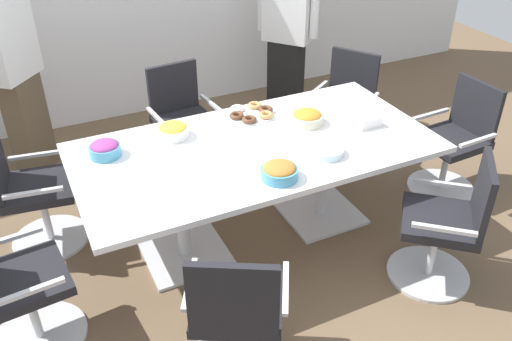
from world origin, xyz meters
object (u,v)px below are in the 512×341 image
object	(u,v)px
snack_bowl_pretzels	(280,171)
snack_bowl_chips_orange	(307,117)
office_chair_4	(15,291)
person_standing_0	(14,67)
snack_bowl_chips_yellow	(173,130)
plate_stack	(326,151)
office_chair_6	(447,229)
office_chair_1	(344,111)
office_chair_5	(237,318)
person_standing_1	(287,33)
napkin_pile	(365,120)
office_chair_2	(183,126)
conference_table	(256,161)
snack_bowl_candy_mix	(105,149)
donut_platter	(251,113)
office_chair_3	(32,195)
office_chair_0	(454,145)

from	to	relation	value
snack_bowl_pretzels	snack_bowl_chips_orange	bearing A→B (deg)	46.83
office_chair_4	person_standing_0	xyz separation A→B (m)	(0.29, 1.98, 0.53)
snack_bowl_chips_yellow	plate_stack	xyz separation A→B (m)	(0.82, -0.65, -0.03)
office_chair_6	plate_stack	size ratio (longest dim) A/B	3.91
office_chair_1	person_standing_0	xyz separation A→B (m)	(-2.57, 0.89, 0.53)
office_chair_4	snack_bowl_chips_yellow	bearing A→B (deg)	114.62
office_chair_5	office_chair_4	bearing A→B (deg)	174.51
office_chair_5	snack_bowl_chips_yellow	distance (m)	1.44
person_standing_1	napkin_pile	distance (m)	1.68
office_chair_6	snack_bowl_chips_orange	world-z (taller)	office_chair_6
office_chair_2	conference_table	bearing A→B (deg)	92.56
snack_bowl_pretzels	office_chair_1	bearing A→B (deg)	42.51
snack_bowl_pretzels	conference_table	bearing A→B (deg)	83.85
conference_table	person_standing_1	world-z (taller)	person_standing_1
conference_table	snack_bowl_candy_mix	distance (m)	1.00
office_chair_2	snack_bowl_chips_yellow	size ratio (longest dim) A/B	4.28
office_chair_1	donut_platter	xyz separation A→B (m)	(-1.08, -0.35, 0.36)
office_chair_6	person_standing_0	xyz separation A→B (m)	(-2.22, 2.58, 0.53)
snack_bowl_candy_mix	plate_stack	bearing A→B (deg)	-24.87
conference_table	office_chair_4	xyz separation A→B (m)	(-1.62, -0.33, -0.22)
office_chair_1	snack_bowl_candy_mix	bearing A→B (deg)	68.71
snack_bowl_chips_orange	conference_table	bearing A→B (deg)	-164.96
office_chair_3	snack_bowl_candy_mix	size ratio (longest dim) A/B	4.45
plate_stack	office_chair_2	bearing A→B (deg)	110.14
conference_table	office_chair_3	xyz separation A→B (m)	(-1.43, 0.59, -0.22)
office_chair_3	snack_bowl_chips_orange	bearing A→B (deg)	85.04
person_standing_1	snack_bowl_chips_orange	xyz separation A→B (m)	(-0.63, -1.47, -0.09)
office_chair_2	plate_stack	size ratio (longest dim) A/B	3.91
conference_table	office_chair_1	world-z (taller)	office_chair_1
office_chair_0	donut_platter	bearing A→B (deg)	67.53
donut_platter	plate_stack	distance (m)	0.74
person_standing_0	napkin_pile	size ratio (longest dim) A/B	10.12
snack_bowl_pretzels	office_chair_5	bearing A→B (deg)	-132.51
office_chair_6	plate_stack	xyz separation A→B (m)	(-0.53, 0.64, 0.37)
office_chair_0	office_chair_4	world-z (taller)	same
conference_table	office_chair_0	xyz separation A→B (m)	(1.69, -0.14, -0.22)
office_chair_4	snack_bowl_pretzels	world-z (taller)	office_chair_4
conference_table	snack_bowl_candy_mix	size ratio (longest dim) A/B	11.75
office_chair_3	donut_platter	size ratio (longest dim) A/B	2.65
office_chair_5	snack_bowl_pretzels	size ratio (longest dim) A/B	3.98
snack_bowl_candy_mix	office_chair_4	bearing A→B (deg)	-137.55
conference_table	donut_platter	distance (m)	0.46
conference_table	plate_stack	world-z (taller)	plate_stack
office_chair_2	office_chair_4	distance (m)	2.05
office_chair_2	snack_bowl_candy_mix	bearing A→B (deg)	40.31
office_chair_1	plate_stack	world-z (taller)	office_chair_1
office_chair_2	office_chair_3	bearing A→B (deg)	16.48
office_chair_6	donut_platter	xyz separation A→B (m)	(-0.73, 1.35, 0.36)
office_chair_4	person_standing_1	bearing A→B (deg)	119.54
office_chair_4	office_chair_5	xyz separation A→B (m)	(1.02, -0.70, 0.00)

